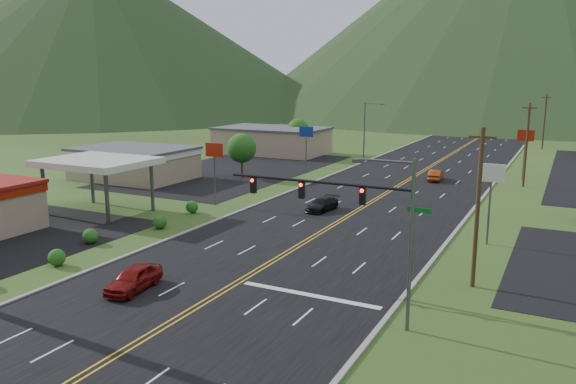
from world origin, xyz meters
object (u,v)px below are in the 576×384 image
at_px(gas_canopy, 97,163).
at_px(car_red_near, 134,279).
at_px(streetlight_west, 366,126).
at_px(traffic_signal, 346,205).
at_px(car_red_far, 436,175).
at_px(car_dark_mid, 322,205).
at_px(streetlight_east, 405,233).

height_order(gas_canopy, car_red_near, gas_canopy).
distance_m(streetlight_west, gas_canopy, 49.10).
bearing_deg(traffic_signal, car_red_far, 94.64).
bearing_deg(car_red_near, streetlight_west, 89.70).
bearing_deg(gas_canopy, traffic_signal, -15.70).
relative_size(gas_canopy, car_dark_mid, 2.31).
xyz_separation_m(traffic_signal, streetlight_west, (-18.16, 56.00, -0.15)).
xyz_separation_m(traffic_signal, car_dark_mid, (-9.56, 18.45, -4.70)).
distance_m(gas_canopy, car_red_near, 22.50).
xyz_separation_m(traffic_signal, car_red_near, (-11.48, -6.13, -4.59)).
height_order(streetlight_east, car_red_far, streetlight_east).
relative_size(traffic_signal, car_dark_mid, 3.02).
relative_size(streetlight_east, streetlight_west, 1.00).
xyz_separation_m(streetlight_west, gas_canopy, (-10.32, -48.00, -0.31)).
relative_size(streetlight_west, car_red_far, 2.13).
xyz_separation_m(car_dark_mid, car_red_far, (6.29, 21.79, 0.07)).
height_order(traffic_signal, streetlight_east, streetlight_east).
xyz_separation_m(car_red_near, car_red_far, (8.21, 46.37, -0.05)).
height_order(car_red_near, car_dark_mid, car_red_near).
xyz_separation_m(car_red_near, car_dark_mid, (1.92, 24.58, -0.12)).
xyz_separation_m(traffic_signal, gas_canopy, (-28.48, 8.00, -0.46)).
xyz_separation_m(gas_canopy, car_red_near, (17.01, -14.14, -4.13)).
distance_m(streetlight_west, car_red_near, 62.65).
bearing_deg(car_red_far, streetlight_west, -50.65).
bearing_deg(car_red_near, gas_canopy, 133.82).
distance_m(traffic_signal, car_red_far, 40.63).
bearing_deg(streetlight_west, traffic_signal, -72.03).
bearing_deg(streetlight_east, gas_canopy, 160.12).
bearing_deg(streetlight_east, car_red_near, -172.48).
bearing_deg(car_red_near, traffic_signal, 21.66).
relative_size(car_dark_mid, car_red_far, 1.03).
relative_size(streetlight_east, car_dark_mid, 2.08).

